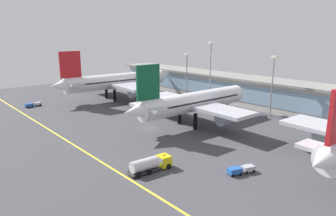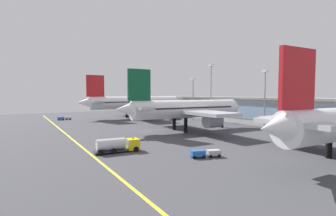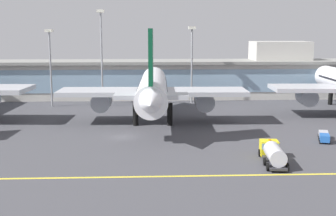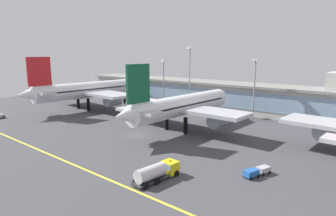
{
  "view_description": "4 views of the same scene",
  "coord_description": "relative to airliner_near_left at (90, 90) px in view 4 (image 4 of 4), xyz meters",
  "views": [
    {
      "loc": [
        66.41,
        -50.92,
        26.41
      ],
      "look_at": [
        -5.78,
        12.04,
        3.09
      ],
      "focal_mm": 32.75,
      "sensor_mm": 36.0,
      "label": 1
    },
    {
      "loc": [
        69.79,
        -34.04,
        11.87
      ],
      "look_at": [
        -4.73,
        11.52,
        6.81
      ],
      "focal_mm": 26.49,
      "sensor_mm": 36.0,
      "label": 2
    },
    {
      "loc": [
        4.54,
        -76.65,
        18.34
      ],
      "look_at": [
        8.28,
        4.93,
        4.3
      ],
      "focal_mm": 47.47,
      "sensor_mm": 36.0,
      "label": 3
    },
    {
      "loc": [
        52.75,
        -50.98,
        21.09
      ],
      "look_at": [
        0.47,
        12.32,
        5.67
      ],
      "focal_mm": 30.77,
      "sensor_mm": 36.0,
      "label": 4
    }
  ],
  "objects": [
    {
      "name": "ground_plane",
      "position": [
        41.21,
        -15.09,
        -7.38
      ],
      "size": [
        198.03,
        198.03,
        0.0
      ],
      "primitive_type": "plane",
      "color": "#424247"
    },
    {
      "name": "taxiway_centreline_stripe",
      "position": [
        41.21,
        -37.09,
        -7.38
      ],
      "size": [
        158.43,
        0.5,
        0.01
      ],
      "primitive_type": "cube",
      "color": "yellow",
      "rests_on": "ground"
    },
    {
      "name": "terminal_building",
      "position": [
        43.34,
        32.53,
        -1.72
      ],
      "size": [
        144.45,
        14.0,
        15.65
      ],
      "color": "beige",
      "rests_on": "ground"
    },
    {
      "name": "airliner_near_left",
      "position": [
        0.0,
        0.0,
        0.0
      ],
      "size": [
        43.34,
        53.87,
        20.17
      ],
      "rotation": [
        0.0,
        0.0,
        1.51
      ],
      "color": "black",
      "rests_on": "ground"
    },
    {
      "name": "airliner_near_right",
      "position": [
        46.76,
        -2.67,
        -0.48
      ],
      "size": [
        38.17,
        47.58,
        18.87
      ],
      "rotation": [
        0.0,
        0.0,
        1.54
      ],
      "color": "black",
      "rests_on": "ground"
    },
    {
      "name": "fuel_tanker_truck",
      "position": [
        63.35,
        -31.71,
        -5.87
      ],
      "size": [
        3.68,
        9.24,
        2.9
      ],
      "rotation": [
        0.0,
        0.0,
        1.47
      ],
      "color": "black",
      "rests_on": "ground"
    },
    {
      "name": "baggage_tug_near",
      "position": [
        75.69,
        -19.44,
        -6.59
      ],
      "size": [
        3.3,
        5.79,
        1.4
      ],
      "rotation": [
        0.0,
        0.0,
        4.4
      ],
      "color": "black",
      "rests_on": "ground"
    },
    {
      "name": "apron_light_mast_west",
      "position": [
        34.53,
        17.97,
        8.06
      ],
      "size": [
        1.8,
        1.8,
        23.6
      ],
      "color": "gray",
      "rests_on": "ground"
    },
    {
      "name": "apron_light_mast_centre",
      "position": [
        21.93,
        18.51,
        5.45
      ],
      "size": [
        1.8,
        1.8,
        18.96
      ],
      "color": "gray",
      "rests_on": "ground"
    },
    {
      "name": "apron_light_mast_east",
      "position": [
        57.07,
        21.9,
        5.86
      ],
      "size": [
        1.8,
        1.8,
        19.68
      ],
      "color": "gray",
      "rests_on": "ground"
    }
  ]
}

